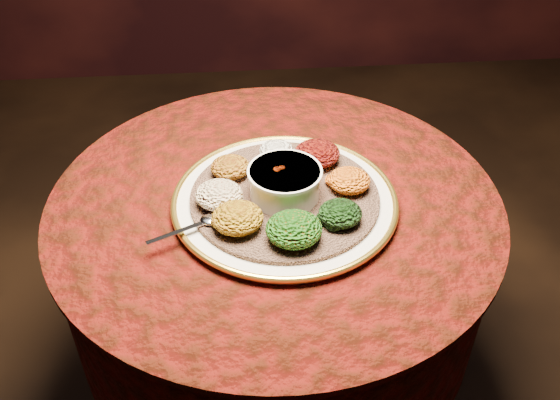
{
  "coord_description": "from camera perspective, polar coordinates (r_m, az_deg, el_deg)",
  "views": [
    {
      "loc": [
        -0.07,
        -1.02,
        1.56
      ],
      "look_at": [
        0.01,
        -0.04,
        0.76
      ],
      "focal_mm": 40.0,
      "sensor_mm": 36.0,
      "label": 1
    }
  ],
  "objects": [
    {
      "name": "stew_bowl",
      "position": [
        1.26,
        0.44,
        1.76
      ],
      "size": [
        0.15,
        0.15,
        0.06
      ],
      "color": "silver",
      "rests_on": "injera"
    },
    {
      "name": "injera",
      "position": [
        1.28,
        0.43,
        0.28
      ],
      "size": [
        0.42,
        0.42,
        0.01
      ],
      "primitive_type": "cylinder",
      "rotation": [
        0.0,
        0.0,
        0.08
      ],
      "color": "#885C44",
      "rests_on": "platter"
    },
    {
      "name": "platter",
      "position": [
        1.29,
        0.43,
        -0.09
      ],
      "size": [
        0.47,
        0.47,
        0.02
      ],
      "rotation": [
        0.0,
        0.0,
        0.0
      ],
      "color": "beige",
      "rests_on": "table"
    },
    {
      "name": "table",
      "position": [
        1.44,
        -0.46,
        -5.4
      ],
      "size": [
        0.96,
        0.96,
        0.73
      ],
      "color": "black",
      "rests_on": "ground"
    },
    {
      "name": "portion_shiro",
      "position": [
        1.33,
        -4.58,
        3.02
      ],
      "size": [
        0.08,
        0.08,
        0.04
      ],
      "primitive_type": "ellipsoid",
      "color": "#946211",
      "rests_on": "injera"
    },
    {
      "name": "spoon",
      "position": [
        1.22,
        -6.71,
        -1.94
      ],
      "size": [
        0.15,
        0.08,
        0.01
      ],
      "rotation": [
        0.0,
        0.0,
        -2.69
      ],
      "color": "silver",
      "rests_on": "injera"
    },
    {
      "name": "portion_mixveg",
      "position": [
        1.16,
        1.27,
        -2.68
      ],
      "size": [
        0.11,
        0.1,
        0.05
      ],
      "primitive_type": "ellipsoid",
      "color": "#953E09",
      "rests_on": "injera"
    },
    {
      "name": "portion_tikil",
      "position": [
        1.29,
        6.34,
        1.79
      ],
      "size": [
        0.09,
        0.08,
        0.04
      ],
      "primitive_type": "ellipsoid",
      "color": "#B5780F",
      "rests_on": "injera"
    },
    {
      "name": "portion_kik",
      "position": [
        1.19,
        -3.9,
        -1.64
      ],
      "size": [
        0.1,
        0.1,
        0.05
      ],
      "primitive_type": "ellipsoid",
      "color": "#A0760E",
      "rests_on": "injera"
    },
    {
      "name": "portion_gomen",
      "position": [
        1.21,
        5.53,
        -1.22
      ],
      "size": [
        0.09,
        0.08,
        0.04
      ],
      "primitive_type": "ellipsoid",
      "color": "black",
      "rests_on": "injera"
    },
    {
      "name": "portion_kitfo",
      "position": [
        1.36,
        3.41,
        4.27
      ],
      "size": [
        0.1,
        0.1,
        0.05
      ],
      "primitive_type": "ellipsoid",
      "color": "black",
      "rests_on": "injera"
    },
    {
      "name": "portion_timatim",
      "position": [
        1.25,
        -5.62,
        0.49
      ],
      "size": [
        0.1,
        0.09,
        0.05
      ],
      "primitive_type": "ellipsoid",
      "color": "maroon",
      "rests_on": "injera"
    },
    {
      "name": "portion_ayib",
      "position": [
        1.38,
        -0.32,
        4.54
      ],
      "size": [
        0.08,
        0.07,
        0.04
      ],
      "primitive_type": "ellipsoid",
      "color": "white",
      "rests_on": "injera"
    }
  ]
}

